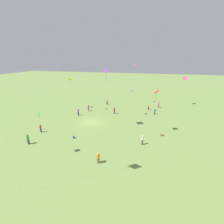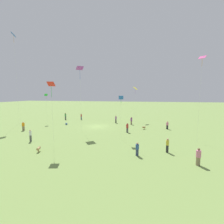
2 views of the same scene
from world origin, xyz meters
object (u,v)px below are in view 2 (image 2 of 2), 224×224
at_px(kite_1, 135,89).
at_px(kite_2, 80,70).
at_px(person_9, 137,149).
at_px(kite_6, 202,61).
at_px(person_3, 81,117).
at_px(person_10, 30,135).
at_px(person_4, 23,126).
at_px(person_2, 198,157).
at_px(kite_8, 46,96).
at_px(picnic_bag_0, 66,124).
at_px(person_5, 116,119).
at_px(kite_5, 121,99).
at_px(person_7, 167,145).
at_px(person_0, 131,121).
at_px(person_8, 65,116).
at_px(kite_7, 51,86).
at_px(person_1, 167,125).
at_px(kite_0, 14,38).
at_px(dog_1, 39,148).
at_px(person_6, 127,128).
at_px(dog_0, 144,127).

relative_size(kite_1, kite_2, 0.74).
relative_size(person_9, kite_6, 0.13).
bearing_deg(person_3, person_10, 46.14).
distance_m(person_4, person_9, 23.32).
bearing_deg(person_2, kite_6, -133.38).
height_order(kite_6, kite_8, kite_6).
distance_m(kite_8, picnic_bag_0, 8.77).
height_order(person_5, kite_1, kite_1).
bearing_deg(kite_5, person_7, -175.43).
bearing_deg(person_0, person_9, -41.11).
distance_m(person_0, person_2, 20.44).
relative_size(kite_1, kite_8, 1.25).
height_order(person_10, kite_1, kite_1).
relative_size(person_8, kite_2, 0.16).
bearing_deg(kite_8, kite_7, 124.63).
relative_size(person_0, person_5, 0.97).
relative_size(person_1, person_2, 0.93).
bearing_deg(person_5, kite_7, 54.49).
xyz_separation_m(person_0, person_1, (-7.41, 3.16, -0.10)).
relative_size(person_1, kite_7, 0.19).
height_order(kite_0, kite_1, kite_0).
bearing_deg(person_8, kite_2, -39.03).
height_order(person_4, picnic_bag_0, person_4).
bearing_deg(person_1, person_9, 103.62).
xyz_separation_m(person_0, kite_8, (20.47, 1.86, 5.66)).
xyz_separation_m(person_7, kite_5, (6.20, -4.10, 5.30)).
xyz_separation_m(kite_1, dog_1, (10.19, 24.12, -7.94)).
distance_m(kite_0, dog_1, 30.07).
bearing_deg(kite_1, person_7, -103.98).
bearing_deg(person_9, person_10, 175.08).
relative_size(person_1, kite_1, 0.18).
height_order(person_2, person_5, person_5).
bearing_deg(kite_2, person_6, -169.77).
bearing_deg(kite_7, person_9, -150.46).
bearing_deg(kite_7, dog_0, -99.56).
relative_size(person_0, dog_0, 2.49).
xyz_separation_m(person_2, person_6, (8.10, -11.41, 0.01)).
relative_size(person_1, person_9, 1.03).
bearing_deg(kite_1, person_2, -100.05).
distance_m(person_9, person_10, 15.78).
distance_m(person_5, kite_8, 17.81).
bearing_deg(picnic_bag_0, kite_2, 140.55).
distance_m(person_5, kite_2, 14.76).
distance_m(person_2, kite_5, 12.29).
distance_m(kite_5, picnic_bag_0, 17.42).
xyz_separation_m(person_3, person_7, (-19.62, 20.12, 0.03)).
relative_size(person_2, person_9, 1.11).
distance_m(dog_0, picnic_bag_0, 17.42).
bearing_deg(person_6, person_0, -89.97).
distance_m(person_1, kite_8, 28.49).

